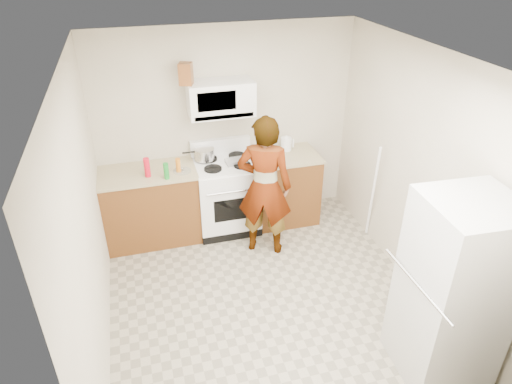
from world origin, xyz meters
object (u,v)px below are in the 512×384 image
object	(u,v)px
fridge	(453,292)
kettle	(286,144)
microwave	(221,98)
person	(265,187)
saucepan	(204,154)
gas_range	(226,194)

from	to	relation	value
fridge	kettle	size ratio (longest dim) A/B	10.24
microwave	person	bearing A→B (deg)	-65.26
fridge	person	bearing A→B (deg)	118.50
microwave	person	distance (m)	1.15
microwave	kettle	distance (m)	1.07
fridge	saucepan	world-z (taller)	fridge
gas_range	saucepan	xyz separation A→B (m)	(-0.23, 0.12, 0.53)
saucepan	gas_range	bearing A→B (deg)	-27.76
gas_range	fridge	xyz separation A→B (m)	(1.30, -2.65, 0.36)
microwave	saucepan	world-z (taller)	microwave
microwave	person	xyz separation A→B (m)	(0.33, -0.71, -0.84)
saucepan	kettle	bearing A→B (deg)	1.04
person	kettle	distance (m)	0.90
kettle	gas_range	bearing A→B (deg)	174.08
microwave	saucepan	size ratio (longest dim) A/B	3.13
gas_range	kettle	distance (m)	1.00
saucepan	person	bearing A→B (deg)	-51.59
gas_range	person	size ratio (longest dim) A/B	0.66
microwave	saucepan	bearing A→B (deg)	-178.59
person	fridge	distance (m)	2.29
microwave	fridge	world-z (taller)	microwave
gas_range	fridge	distance (m)	2.98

